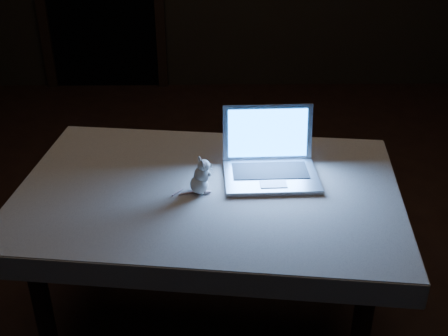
{
  "coord_description": "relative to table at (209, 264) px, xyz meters",
  "views": [
    {
      "loc": [
        -0.13,
        -2.25,
        1.8
      ],
      "look_at": [
        -0.11,
        -0.43,
        0.79
      ],
      "focal_mm": 45.0,
      "sensor_mm": 36.0,
      "label": 1
    }
  ],
  "objects": [
    {
      "name": "laptop",
      "position": [
        0.24,
        0.06,
        0.48
      ],
      "size": [
        0.37,
        0.32,
        0.24
      ],
      "primitive_type": null,
      "rotation": [
        0.0,
        0.0,
        0.04
      ],
      "color": "#A1A1A6",
      "rests_on": "tablecloth"
    },
    {
      "name": "floor",
      "position": [
        0.17,
        0.46,
        -0.35
      ],
      "size": [
        5.0,
        5.0,
        0.0
      ],
      "primitive_type": "plane",
      "color": "black",
      "rests_on": "ground"
    },
    {
      "name": "plush_mouse",
      "position": [
        -0.03,
        -0.03,
        0.43
      ],
      "size": [
        0.12,
        0.12,
        0.14
      ],
      "primitive_type": null,
      "rotation": [
        0.0,
        0.0,
        -0.17
      ],
      "color": "white",
      "rests_on": "tablecloth"
    },
    {
      "name": "tablecloth",
      "position": [
        -0.0,
        -0.0,
        0.32
      ],
      "size": [
        1.57,
        1.19,
        0.09
      ],
      "primitive_type": null,
      "rotation": [
        0.0,
        0.0,
        -0.19
      ],
      "color": "beige",
      "rests_on": "table"
    },
    {
      "name": "table",
      "position": [
        0.0,
        0.0,
        0.0
      ],
      "size": [
        1.41,
        1.0,
        0.71
      ],
      "primitive_type": null,
      "rotation": [
        0.0,
        0.0,
        -0.12
      ],
      "color": "black",
      "rests_on": "floor"
    }
  ]
}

